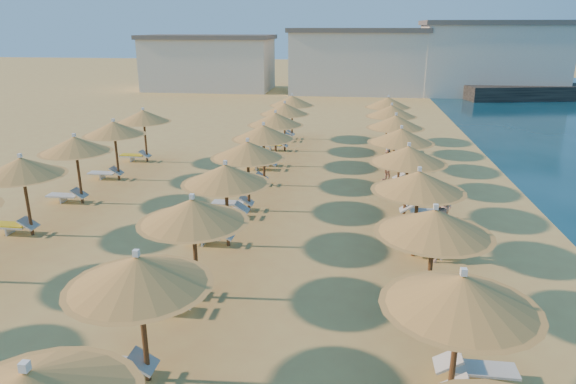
# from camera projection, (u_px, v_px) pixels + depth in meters

# --- Properties ---
(ground) EXTENTS (220.00, 220.00, 0.00)m
(ground) POSITION_uv_depth(u_px,v_px,m) (285.00, 269.00, 16.53)
(ground) COLOR tan
(ground) RESTS_ON ground
(hotel_blocks) EXTENTS (48.39, 9.40, 8.10)m
(hotel_blocks) POSITION_uv_depth(u_px,v_px,m) (358.00, 60.00, 59.57)
(hotel_blocks) COLOR beige
(hotel_blocks) RESTS_ON ground
(parasol_row_east) EXTENTS (3.10, 36.19, 3.13)m
(parasol_row_east) POSITION_uv_depth(u_px,v_px,m) (413.00, 168.00, 18.41)
(parasol_row_east) COLOR brown
(parasol_row_east) RESTS_ON ground
(parasol_row_west) EXTENTS (3.10, 36.19, 3.13)m
(parasol_row_west) POSITION_uv_depth(u_px,v_px,m) (238.00, 162.00, 19.21)
(parasol_row_west) COLOR brown
(parasol_row_west) RESTS_ON ground
(parasol_row_inland) EXTENTS (3.10, 21.48, 3.13)m
(parasol_row_inland) POSITION_uv_depth(u_px,v_px,m) (51.00, 156.00, 20.15)
(parasol_row_inland) COLOR brown
(parasol_row_inland) RESTS_ON ground
(loungers) EXTENTS (17.11, 33.67, 0.66)m
(loungers) POSITION_uv_depth(u_px,v_px,m) (270.00, 221.00, 19.65)
(loungers) COLOR silver
(loungers) RESTS_ON ground
(beachgoer_c) EXTENTS (0.84, 1.02, 1.63)m
(beachgoer_c) POSITION_uv_depth(u_px,v_px,m) (387.00, 165.00, 25.65)
(beachgoer_c) COLOR tan
(beachgoer_c) RESTS_ON ground
(beachgoer_a) EXTENTS (0.62, 0.78, 1.87)m
(beachgoer_a) POSITION_uv_depth(u_px,v_px,m) (437.00, 234.00, 16.82)
(beachgoer_a) COLOR tan
(beachgoer_a) RESTS_ON ground
(beachgoer_b) EXTENTS (0.95, 0.98, 1.59)m
(beachgoer_b) POSITION_uv_depth(u_px,v_px,m) (443.00, 207.00, 19.82)
(beachgoer_b) COLOR tan
(beachgoer_b) RESTS_ON ground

